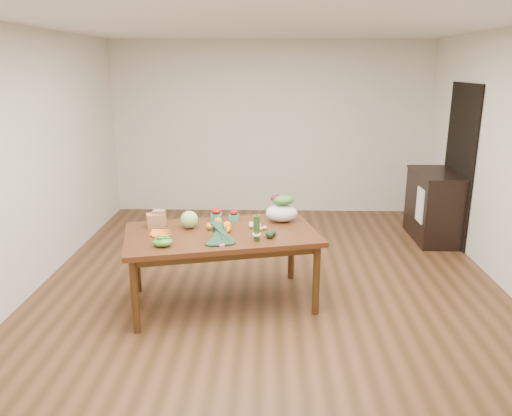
{
  "coord_description": "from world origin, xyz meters",
  "views": [
    {
      "loc": [
        -0.01,
        -4.94,
        2.31
      ],
      "look_at": [
        -0.15,
        0.0,
        0.9
      ],
      "focal_mm": 35.0,
      "sensor_mm": 36.0,
      "label": 1
    }
  ],
  "objects_px": {
    "cabinet": "(433,206)",
    "cabbage": "(189,220)",
    "kale_bunch": "(220,235)",
    "asparagus_bundle": "(257,228)",
    "dining_table": "(222,268)",
    "mandarin_cluster": "(224,228)",
    "salad_bag": "(282,210)",
    "paper_bag": "(156,219)"
  },
  "relations": [
    {
      "from": "cabinet",
      "to": "salad_bag",
      "type": "xyz_separation_m",
      "value": [
        -2.11,
        -1.64,
        0.41
      ]
    },
    {
      "from": "cabinet",
      "to": "asparagus_bundle",
      "type": "relative_size",
      "value": 4.08
    },
    {
      "from": "cabinet",
      "to": "mandarin_cluster",
      "type": "height_order",
      "value": "cabinet"
    },
    {
      "from": "cabbage",
      "to": "mandarin_cluster",
      "type": "distance_m",
      "value": 0.38
    },
    {
      "from": "dining_table",
      "to": "mandarin_cluster",
      "type": "xyz_separation_m",
      "value": [
        0.03,
        -0.01,
        0.42
      ]
    },
    {
      "from": "salad_bag",
      "to": "asparagus_bundle",
      "type": "bearing_deg",
      "value": -111.79
    },
    {
      "from": "cabbage",
      "to": "asparagus_bundle",
      "type": "relative_size",
      "value": 0.7
    },
    {
      "from": "dining_table",
      "to": "paper_bag",
      "type": "relative_size",
      "value": 7.9
    },
    {
      "from": "cabbage",
      "to": "asparagus_bundle",
      "type": "distance_m",
      "value": 0.77
    },
    {
      "from": "mandarin_cluster",
      "to": "cabinet",
      "type": "bearing_deg",
      "value": 36.97
    },
    {
      "from": "kale_bunch",
      "to": "asparagus_bundle",
      "type": "height_order",
      "value": "asparagus_bundle"
    },
    {
      "from": "kale_bunch",
      "to": "salad_bag",
      "type": "height_order",
      "value": "salad_bag"
    },
    {
      "from": "cabinet",
      "to": "cabbage",
      "type": "height_order",
      "value": "cabinet"
    },
    {
      "from": "cabinet",
      "to": "asparagus_bundle",
      "type": "height_order",
      "value": "asparagus_bundle"
    },
    {
      "from": "cabinet",
      "to": "cabbage",
      "type": "bearing_deg",
      "value": -148.01
    },
    {
      "from": "cabinet",
      "to": "cabbage",
      "type": "xyz_separation_m",
      "value": [
        -3.03,
        -1.89,
        0.37
      ]
    },
    {
      "from": "cabbage",
      "to": "mandarin_cluster",
      "type": "height_order",
      "value": "cabbage"
    },
    {
      "from": "mandarin_cluster",
      "to": "salad_bag",
      "type": "bearing_deg",
      "value": 32.94
    },
    {
      "from": "mandarin_cluster",
      "to": "kale_bunch",
      "type": "height_order",
      "value": "kale_bunch"
    },
    {
      "from": "cabinet",
      "to": "asparagus_bundle",
      "type": "bearing_deg",
      "value": -136.22
    },
    {
      "from": "dining_table",
      "to": "asparagus_bundle",
      "type": "distance_m",
      "value": 0.66
    },
    {
      "from": "paper_bag",
      "to": "mandarin_cluster",
      "type": "distance_m",
      "value": 0.72
    },
    {
      "from": "mandarin_cluster",
      "to": "salad_bag",
      "type": "relative_size",
      "value": 0.55
    },
    {
      "from": "mandarin_cluster",
      "to": "asparagus_bundle",
      "type": "height_order",
      "value": "asparagus_bundle"
    },
    {
      "from": "dining_table",
      "to": "cabinet",
      "type": "bearing_deg",
      "value": 22.93
    },
    {
      "from": "paper_bag",
      "to": "cabbage",
      "type": "xyz_separation_m",
      "value": [
        0.34,
        -0.03,
        0.01
      ]
    },
    {
      "from": "cabbage",
      "to": "kale_bunch",
      "type": "bearing_deg",
      "value": -50.55
    },
    {
      "from": "dining_table",
      "to": "kale_bunch",
      "type": "height_order",
      "value": "kale_bunch"
    },
    {
      "from": "cabinet",
      "to": "mandarin_cluster",
      "type": "xyz_separation_m",
      "value": [
        -2.67,
        -2.01,
        0.32
      ]
    },
    {
      "from": "cabinet",
      "to": "kale_bunch",
      "type": "relative_size",
      "value": 2.55
    },
    {
      "from": "cabinet",
      "to": "asparagus_bundle",
      "type": "xyz_separation_m",
      "value": [
        -2.35,
        -2.25,
        0.4
      ]
    },
    {
      "from": "asparagus_bundle",
      "to": "mandarin_cluster",
      "type": "bearing_deg",
      "value": 130.35
    },
    {
      "from": "kale_bunch",
      "to": "dining_table",
      "type": "bearing_deg",
      "value": 80.11
    },
    {
      "from": "cabbage",
      "to": "mandarin_cluster",
      "type": "bearing_deg",
      "value": -19.06
    },
    {
      "from": "kale_bunch",
      "to": "cabinet",
      "type": "bearing_deg",
      "value": 27.19
    },
    {
      "from": "cabinet",
      "to": "paper_bag",
      "type": "xyz_separation_m",
      "value": [
        -3.37,
        -1.86,
        0.36
      ]
    },
    {
      "from": "mandarin_cluster",
      "to": "asparagus_bundle",
      "type": "bearing_deg",
      "value": -36.03
    },
    {
      "from": "paper_bag",
      "to": "kale_bunch",
      "type": "bearing_deg",
      "value": -33.32
    },
    {
      "from": "kale_bunch",
      "to": "salad_bag",
      "type": "bearing_deg",
      "value": 35.81
    },
    {
      "from": "cabbage",
      "to": "asparagus_bundle",
      "type": "height_order",
      "value": "asparagus_bundle"
    },
    {
      "from": "dining_table",
      "to": "asparagus_bundle",
      "type": "xyz_separation_m",
      "value": [
        0.35,
        -0.25,
        0.5
      ]
    },
    {
      "from": "asparagus_bundle",
      "to": "salad_bag",
      "type": "height_order",
      "value": "same"
    }
  ]
}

